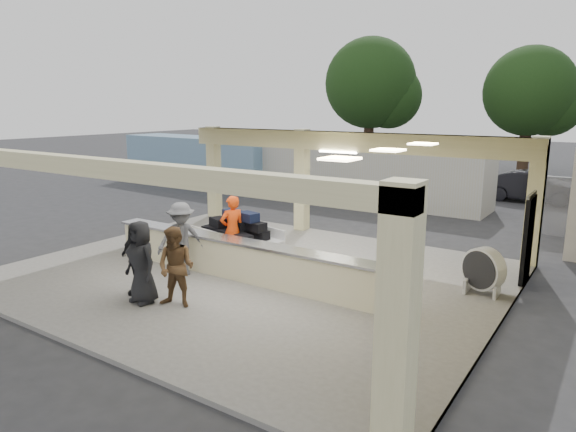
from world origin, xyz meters
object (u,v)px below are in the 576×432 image
Objects in this scene: drum_fan at (483,269)px; baggage_counter at (240,259)px; passenger_a at (176,267)px; passenger_d at (141,262)px; passenger_c at (182,239)px; container_blue at (200,161)px; baggage_handler at (232,230)px; container_white at (357,173)px; luggage_cart at (237,233)px; car_dark at (533,187)px; passenger_b at (136,259)px.

baggage_counter is at bearing -133.10° from drum_fan.
passenger_a is 0.96× the size of passenger_d.
passenger_d is at bearing -123.49° from passenger_c.
passenger_a is 0.17× the size of container_blue.
baggage_handler is 11.07m from container_white.
drum_fan is 0.58× the size of passenger_c.
container_white is (-1.71, 10.93, 0.23)m from baggage_handler.
passenger_d is 0.15× the size of container_white.
baggage_handler reaches higher than luggage_cart.
car_dark is (5.65, 16.42, -0.34)m from passenger_c.
luggage_cart is (-1.10, 1.23, 0.26)m from baggage_counter.
passenger_c reaches higher than luggage_cart.
car_dark is (5.03, 18.24, -0.31)m from passenger_d.
baggage_counter is at bearing -39.31° from container_blue.
passenger_b reaches higher than luggage_cart.
drum_fan is 7.26m from passenger_c.
passenger_b is at bearing -119.23° from baggage_counter.
container_blue is at bearing 176.19° from drum_fan.
container_blue is at bearing 131.23° from passenger_b.
car_dark is 0.36× the size of container_white.
baggage_handler reaches higher than passenger_d.
baggage_counter is 1.29m from baggage_handler.
car_dark is at bearing 31.37° from container_white.
passenger_a reaches higher than car_dark.
luggage_cart is 15.54m from car_dark.
container_white is at bearing 109.72° from luggage_cart.
passenger_d is at bearing 167.44° from car_dark.
passenger_c reaches higher than passenger_b.
passenger_a is at bearing -78.64° from container_white.
drum_fan is at bearing 20.21° from luggage_cart.
baggage_handler is 1.48m from passenger_c.
luggage_cart is at bearing 162.67° from car_dark.
luggage_cart is at bearing -81.22° from container_white.
passenger_a is 0.42× the size of car_dark.
car_dark reaches higher than drum_fan.
passenger_c is 0.45× the size of car_dark.
container_blue is at bearing -107.15° from baggage_handler.
passenger_c is 12.39m from container_white.
container_white reaches higher than passenger_d.
baggage_counter is at bearing 167.76° from car_dark.
baggage_handler is 1.11× the size of passenger_b.
container_blue is (-11.37, 13.93, 0.30)m from passenger_d.
passenger_d reaches higher than passenger_b.
container_blue reaches higher than baggage_counter.
passenger_d reaches higher than passenger_a.
baggage_counter is at bearing -76.88° from container_white.
container_white reaches higher than drum_fan.
container_white reaches higher than passenger_b.
passenger_a reaches higher than passenger_b.
passenger_a is (0.93, -2.97, -0.07)m from baggage_handler.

